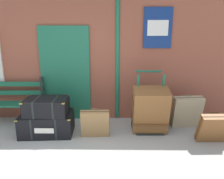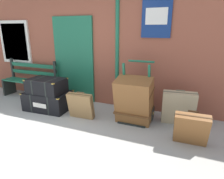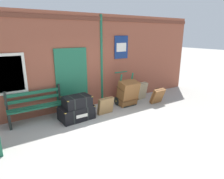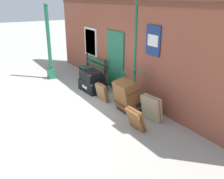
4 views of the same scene
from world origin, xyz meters
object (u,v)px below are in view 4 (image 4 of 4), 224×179
(steamer_trunk_base, at_px, (93,85))
(suitcase_beige, at_px, (136,119))
(lamp_post, at_px, (50,51))
(large_brown_trunk, at_px, (126,96))
(steamer_trunk_middle, at_px, (92,76))
(porters_trolley, at_px, (131,101))
(suitcase_caramel, at_px, (152,108))
(platform_bench, at_px, (93,70))
(suitcase_tan, at_px, (102,92))

(steamer_trunk_base, bearing_deg, suitcase_beige, -6.48)
(lamp_post, height_order, large_brown_trunk, lamp_post)
(lamp_post, xyz_separation_m, suitcase_beige, (5.34, 0.43, -0.85))
(steamer_trunk_base, bearing_deg, steamer_trunk_middle, -52.69)
(porters_trolley, relative_size, suitcase_caramel, 1.71)
(suitcase_beige, bearing_deg, lamp_post, -175.38)
(suitcase_caramel, bearing_deg, lamp_post, -167.32)
(porters_trolley, relative_size, large_brown_trunk, 1.25)
(suitcase_caramel, height_order, suitcase_beige, suitcase_caramel)
(suitcase_beige, bearing_deg, platform_bench, 167.83)
(steamer_trunk_middle, distance_m, suitcase_caramel, 2.88)
(steamer_trunk_middle, height_order, large_brown_trunk, large_brown_trunk)
(platform_bench, bearing_deg, large_brown_trunk, -8.50)
(porters_trolley, bearing_deg, suitcase_caramel, 7.16)
(porters_trolley, relative_size, suitcase_tan, 2.08)
(lamp_post, bearing_deg, porters_trolley, 13.72)
(porters_trolley, distance_m, suitcase_beige, 1.23)
(steamer_trunk_middle, height_order, suitcase_tan, steamer_trunk_middle)
(large_brown_trunk, relative_size, suitcase_beige, 1.61)
(lamp_post, bearing_deg, suitcase_tan, 11.41)
(platform_bench, xyz_separation_m, porters_trolley, (3.08, -0.29, -0.17))
(porters_trolley, distance_m, suitcase_tan, 1.15)
(steamer_trunk_middle, relative_size, porters_trolley, 0.69)
(steamer_trunk_base, distance_m, suitcase_caramel, 2.89)
(steamer_trunk_base, relative_size, suitcase_tan, 1.82)
(platform_bench, xyz_separation_m, suitcase_caramel, (3.90, -0.18, -0.10))
(platform_bench, relative_size, suitcase_tan, 2.78)
(lamp_post, distance_m, large_brown_trunk, 4.41)
(steamer_trunk_middle, distance_m, large_brown_trunk, 2.02)
(steamer_trunk_base, xyz_separation_m, suitcase_caramel, (2.86, 0.36, 0.13))
(suitcase_caramel, bearing_deg, suitcase_tan, -165.20)
(lamp_post, xyz_separation_m, large_brown_trunk, (4.27, 0.87, -0.66))
(steamer_trunk_base, bearing_deg, porters_trolley, 7.16)
(lamp_post, height_order, platform_bench, lamp_post)
(lamp_post, distance_m, suitcase_caramel, 5.28)
(steamer_trunk_base, xyz_separation_m, porters_trolley, (2.04, 0.26, 0.06))
(suitcase_beige, bearing_deg, porters_trolley, 150.35)
(lamp_post, relative_size, steamer_trunk_base, 2.86)
(lamp_post, distance_m, steamer_trunk_middle, 2.44)
(steamer_trunk_middle, bearing_deg, steamer_trunk_base, 127.31)
(steamer_trunk_middle, bearing_deg, suitcase_caramel, 7.88)
(platform_bench, xyz_separation_m, steamer_trunk_base, (1.04, -0.54, -0.23))
(steamer_trunk_middle, xyz_separation_m, suitcase_tan, (0.94, -0.11, -0.30))
(suitcase_tan, relative_size, suitcase_caramel, 0.82)
(suitcase_beige, bearing_deg, large_brown_trunk, 157.92)
(steamer_trunk_base, relative_size, porters_trolley, 0.88)
(platform_bench, distance_m, steamer_trunk_base, 1.19)
(steamer_trunk_middle, xyz_separation_m, porters_trolley, (2.02, 0.29, -0.31))
(suitcase_beige, bearing_deg, suitcase_caramel, 109.34)
(large_brown_trunk, distance_m, suitcase_tan, 1.12)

